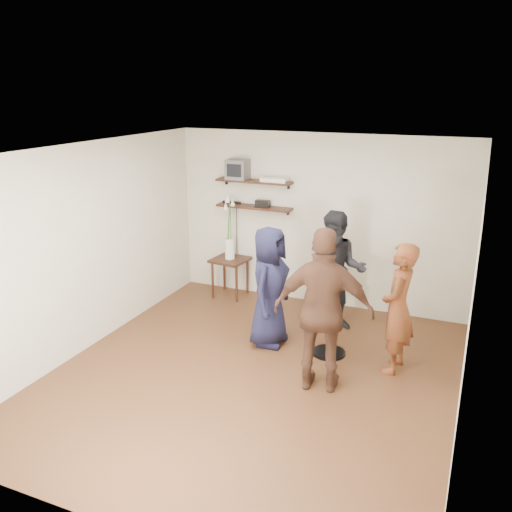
# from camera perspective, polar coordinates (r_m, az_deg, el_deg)

# --- Properties ---
(room) EXTENTS (4.58, 5.08, 2.68)m
(room) POSITION_cam_1_polar(r_m,az_deg,el_deg) (5.94, -0.39, -1.58)
(room) COLOR #422215
(room) RESTS_ON ground
(shelf_upper) EXTENTS (1.20, 0.25, 0.04)m
(shelf_upper) POSITION_cam_1_polar(r_m,az_deg,el_deg) (8.30, -0.21, 7.88)
(shelf_upper) COLOR black
(shelf_upper) RESTS_ON room
(shelf_lower) EXTENTS (1.20, 0.25, 0.04)m
(shelf_lower) POSITION_cam_1_polar(r_m,az_deg,el_deg) (8.38, -0.20, 5.18)
(shelf_lower) COLOR black
(shelf_lower) RESTS_ON room
(crt_monitor) EXTENTS (0.32, 0.30, 0.30)m
(crt_monitor) POSITION_cam_1_polar(r_m,az_deg,el_deg) (8.39, -1.90, 9.12)
(crt_monitor) COLOR #59595B
(crt_monitor) RESTS_ON shelf_upper
(dvd_deck) EXTENTS (0.40, 0.24, 0.06)m
(dvd_deck) POSITION_cam_1_polar(r_m,az_deg,el_deg) (8.17, 2.04, 8.04)
(dvd_deck) COLOR silver
(dvd_deck) RESTS_ON shelf_upper
(radio) EXTENTS (0.22, 0.10, 0.10)m
(radio) POSITION_cam_1_polar(r_m,az_deg,el_deg) (8.31, 0.71, 5.55)
(radio) COLOR black
(radio) RESTS_ON shelf_lower
(power_strip) EXTENTS (0.30, 0.05, 0.03)m
(power_strip) POSITION_cam_1_polar(r_m,az_deg,el_deg) (8.58, -2.58, 5.68)
(power_strip) COLOR black
(power_strip) RESTS_ON shelf_lower
(side_table) EXTENTS (0.58, 0.58, 0.62)m
(side_table) POSITION_cam_1_polar(r_m,az_deg,el_deg) (8.61, -2.75, -0.92)
(side_table) COLOR black
(side_table) RESTS_ON room
(vase_lilies) EXTENTS (0.20, 0.21, 1.05)m
(vase_lilies) POSITION_cam_1_polar(r_m,az_deg,el_deg) (8.48, -2.81, 1.85)
(vase_lilies) COLOR white
(vase_lilies) RESTS_ON side_table
(drinks_table) EXTENTS (0.54, 0.54, 0.99)m
(drinks_table) POSITION_cam_1_polar(r_m,az_deg,el_deg) (6.75, 7.88, -5.36)
(drinks_table) COLOR black
(drinks_table) RESTS_ON room
(wine_glass_fl) EXTENTS (0.06, 0.06, 0.19)m
(wine_glass_fl) POSITION_cam_1_polar(r_m,az_deg,el_deg) (6.57, 7.38, -1.45)
(wine_glass_fl) COLOR silver
(wine_glass_fl) RESTS_ON drinks_table
(wine_glass_fr) EXTENTS (0.06, 0.06, 0.19)m
(wine_glass_fr) POSITION_cam_1_polar(r_m,az_deg,el_deg) (6.54, 8.49, -1.64)
(wine_glass_fr) COLOR silver
(wine_glass_fr) RESTS_ON drinks_table
(wine_glass_bl) EXTENTS (0.06, 0.06, 0.19)m
(wine_glass_bl) POSITION_cam_1_polar(r_m,az_deg,el_deg) (6.66, 7.98, -1.24)
(wine_glass_bl) COLOR silver
(wine_glass_bl) RESTS_ON drinks_table
(wine_glass_br) EXTENTS (0.07, 0.07, 0.21)m
(wine_glass_br) POSITION_cam_1_polar(r_m,az_deg,el_deg) (6.58, 8.19, -1.38)
(wine_glass_br) COLOR silver
(wine_glass_br) RESTS_ON drinks_table
(person_plaid) EXTENTS (0.43, 0.60, 1.57)m
(person_plaid) POSITION_cam_1_polar(r_m,az_deg,el_deg) (6.49, 14.71, -5.36)
(person_plaid) COLOR #B5141F
(person_plaid) RESTS_ON room
(person_dark) EXTENTS (0.91, 0.77, 1.66)m
(person_dark) POSITION_cam_1_polar(r_m,az_deg,el_deg) (7.44, 8.47, -1.58)
(person_dark) COLOR black
(person_dark) RESTS_ON room
(person_navy) EXTENTS (0.50, 0.77, 1.58)m
(person_navy) POSITION_cam_1_polar(r_m,az_deg,el_deg) (6.93, 1.41, -3.23)
(person_navy) COLOR black
(person_navy) RESTS_ON room
(person_brown) EXTENTS (1.14, 0.62, 1.85)m
(person_brown) POSITION_cam_1_polar(r_m,az_deg,el_deg) (5.89, 7.12, -5.79)
(person_brown) COLOR #4F3022
(person_brown) RESTS_ON room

